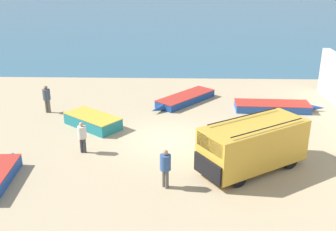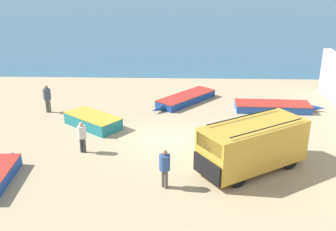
{
  "view_description": "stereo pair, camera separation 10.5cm",
  "coord_description": "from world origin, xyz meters",
  "px_view_note": "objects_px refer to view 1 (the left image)",
  "views": [
    {
      "loc": [
        0.62,
        -18.85,
        8.63
      ],
      "look_at": [
        0.06,
        0.96,
        1.0
      ],
      "focal_mm": 42.0,
      "sensor_mm": 36.0,
      "label": 1
    },
    {
      "loc": [
        0.73,
        -18.85,
        8.63
      ],
      "look_at": [
        0.06,
        0.96,
        1.0
      ],
      "focal_mm": 42.0,
      "sensor_mm": 36.0,
      "label": 2
    }
  ],
  "objects_px": {
    "parked_van": "(253,145)",
    "fisherman_3": "(82,135)",
    "fishing_rowboat_2": "(184,99)",
    "fishing_rowboat_0": "(91,120)",
    "fishing_rowboat_3": "(274,107)",
    "fisherman_0": "(165,165)",
    "fisherman_1": "(47,97)"
  },
  "relations": [
    {
      "from": "parked_van",
      "to": "fisherman_3",
      "type": "bearing_deg",
      "value": -43.09
    },
    {
      "from": "fishing_rowboat_2",
      "to": "fisherman_3",
      "type": "height_order",
      "value": "fisherman_3"
    },
    {
      "from": "fishing_rowboat_0",
      "to": "fishing_rowboat_3",
      "type": "xyz_separation_m",
      "value": [
        11.03,
        2.93,
        -0.09
      ]
    },
    {
      "from": "parked_van",
      "to": "fisherman_3",
      "type": "height_order",
      "value": "parked_van"
    },
    {
      "from": "fishing_rowboat_0",
      "to": "fisherman_3",
      "type": "distance_m",
      "value": 3.44
    },
    {
      "from": "fishing_rowboat_0",
      "to": "fisherman_0",
      "type": "bearing_deg",
      "value": 162.35
    },
    {
      "from": "fisherman_0",
      "to": "fisherman_3",
      "type": "xyz_separation_m",
      "value": [
        -4.14,
        3.13,
        -0.07
      ]
    },
    {
      "from": "fishing_rowboat_2",
      "to": "fisherman_1",
      "type": "xyz_separation_m",
      "value": [
        -8.51,
        -2.13,
        0.79
      ]
    },
    {
      "from": "parked_van",
      "to": "fishing_rowboat_2",
      "type": "distance_m",
      "value": 9.56
    },
    {
      "from": "fishing_rowboat_0",
      "to": "fisherman_0",
      "type": "distance_m",
      "value": 7.91
    },
    {
      "from": "fishing_rowboat_2",
      "to": "fisherman_1",
      "type": "bearing_deg",
      "value": -35.03
    },
    {
      "from": "fisherman_3",
      "to": "fisherman_0",
      "type": "bearing_deg",
      "value": -119.05
    },
    {
      "from": "fishing_rowboat_2",
      "to": "fishing_rowboat_3",
      "type": "bearing_deg",
      "value": 117.76
    },
    {
      "from": "fishing_rowboat_0",
      "to": "fishing_rowboat_2",
      "type": "xyz_separation_m",
      "value": [
        5.35,
        4.25,
        -0.09
      ]
    },
    {
      "from": "fisherman_1",
      "to": "fisherman_3",
      "type": "xyz_separation_m",
      "value": [
        3.48,
        -5.49,
        -0.09
      ]
    },
    {
      "from": "fisherman_0",
      "to": "fisherman_3",
      "type": "bearing_deg",
      "value": -82.22
    },
    {
      "from": "parked_van",
      "to": "fisherman_3",
      "type": "distance_m",
      "value": 8.08
    },
    {
      "from": "fishing_rowboat_2",
      "to": "fisherman_1",
      "type": "distance_m",
      "value": 8.81
    },
    {
      "from": "fishing_rowboat_3",
      "to": "fisherman_3",
      "type": "relative_size",
      "value": 3.54
    },
    {
      "from": "fisherman_1",
      "to": "fisherman_3",
      "type": "distance_m",
      "value": 6.5
    },
    {
      "from": "fishing_rowboat_2",
      "to": "fisherman_0",
      "type": "height_order",
      "value": "fisherman_0"
    },
    {
      "from": "fishing_rowboat_2",
      "to": "fishing_rowboat_3",
      "type": "height_order",
      "value": "fishing_rowboat_2"
    },
    {
      "from": "fisherman_1",
      "to": "fisherman_0",
      "type": "bearing_deg",
      "value": 45.64
    },
    {
      "from": "parked_van",
      "to": "fisherman_0",
      "type": "height_order",
      "value": "parked_van"
    },
    {
      "from": "fisherman_0",
      "to": "fisherman_3",
      "type": "distance_m",
      "value": 5.19
    },
    {
      "from": "fishing_rowboat_3",
      "to": "fisherman_1",
      "type": "relative_size",
      "value": 3.24
    },
    {
      "from": "fishing_rowboat_0",
      "to": "fishing_rowboat_3",
      "type": "bearing_deg",
      "value": -127.25
    },
    {
      "from": "parked_van",
      "to": "fisherman_1",
      "type": "bearing_deg",
      "value": -64.06
    },
    {
      "from": "fishing_rowboat_0",
      "to": "fishing_rowboat_3",
      "type": "distance_m",
      "value": 11.41
    },
    {
      "from": "fisherman_0",
      "to": "fishing_rowboat_0",
      "type": "bearing_deg",
      "value": -100.67
    },
    {
      "from": "parked_van",
      "to": "fishing_rowboat_3",
      "type": "distance_m",
      "value": 8.27
    },
    {
      "from": "fishing_rowboat_3",
      "to": "fisherman_0",
      "type": "xyz_separation_m",
      "value": [
        -6.57,
        -9.43,
        0.78
      ]
    }
  ]
}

